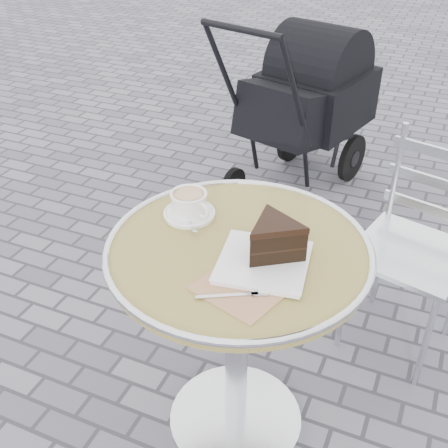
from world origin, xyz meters
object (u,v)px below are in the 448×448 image
at_px(bistro_chair, 425,222).
at_px(baby_stroller, 305,110).
at_px(cake_plate_set, 271,245).
at_px(cappuccino_set, 189,206).
at_px(cafe_table, 238,294).

bearing_deg(bistro_chair, baby_stroller, 140.93).
distance_m(cake_plate_set, bistro_chair, 0.84).
bearing_deg(cappuccino_set, cake_plate_set, -1.42).
height_order(cake_plate_set, baby_stroller, baby_stroller).
distance_m(cappuccino_set, cake_plate_set, 0.31).
relative_size(cake_plate_set, bistro_chair, 0.42).
bearing_deg(cake_plate_set, cappuccino_set, 149.73).
xyz_separation_m(cake_plate_set, baby_stroller, (-0.39, 1.67, -0.33)).
bearing_deg(cake_plate_set, baby_stroller, 94.22).
relative_size(cappuccino_set, bistro_chair, 0.20).
relative_size(cafe_table, baby_stroller, 0.71).
height_order(cappuccino_set, bistro_chair, bistro_chair).
bearing_deg(cappuccino_set, bistro_chair, 63.77).
bearing_deg(cake_plate_set, cafe_table, 156.01).
xyz_separation_m(cafe_table, cake_plate_set, (0.10, -0.03, 0.22)).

